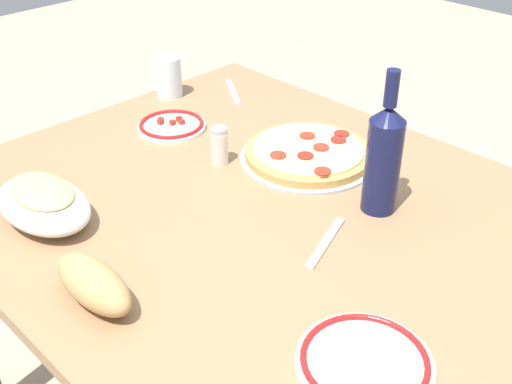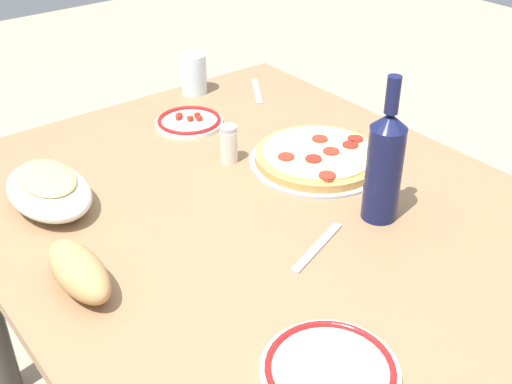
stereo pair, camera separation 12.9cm
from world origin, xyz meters
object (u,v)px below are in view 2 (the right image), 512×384
(spice_shaker, at_px, (229,144))
(side_plate_far, at_px, (330,370))
(pepperoni_pizza, at_px, (318,157))
(wine_bottle, at_px, (384,164))
(bread_loaf, at_px, (79,271))
(dining_table, at_px, (256,249))
(water_glass, at_px, (194,73))
(baked_pasta_dish, at_px, (48,188))
(side_plate_near, at_px, (189,122))

(spice_shaker, bearing_deg, side_plate_far, -22.98)
(pepperoni_pizza, xyz_separation_m, side_plate_far, (0.47, -0.41, -0.01))
(wine_bottle, xyz_separation_m, bread_loaf, (-0.16, -0.56, -0.08))
(dining_table, height_order, wine_bottle, wine_bottle)
(pepperoni_pizza, xyz_separation_m, water_glass, (-0.51, -0.00, 0.04))
(baked_pasta_dish, relative_size, water_glass, 2.20)
(dining_table, xyz_separation_m, wine_bottle, (0.18, 0.17, 0.23))
(side_plate_far, bearing_deg, water_glass, 157.35)
(pepperoni_pizza, distance_m, side_plate_near, 0.36)
(water_glass, distance_m, bread_loaf, 0.84)
(wine_bottle, height_order, side_plate_near, wine_bottle)
(dining_table, xyz_separation_m, water_glass, (-0.56, 0.22, 0.17))
(side_plate_far, relative_size, bread_loaf, 1.11)
(baked_pasta_dish, bearing_deg, pepperoni_pizza, 69.89)
(bread_loaf, bearing_deg, spice_shaker, 113.95)
(side_plate_near, xyz_separation_m, bread_loaf, (0.41, -0.48, 0.03))
(side_plate_far, distance_m, spice_shaker, 0.65)
(pepperoni_pizza, height_order, side_plate_near, pepperoni_pizza)
(side_plate_far, bearing_deg, dining_table, 155.50)
(dining_table, xyz_separation_m, side_plate_far, (0.42, -0.19, 0.12))
(spice_shaker, bearing_deg, wine_bottle, 15.70)
(pepperoni_pizza, relative_size, water_glass, 2.84)
(baked_pasta_dish, distance_m, wine_bottle, 0.66)
(baked_pasta_dish, distance_m, side_plate_near, 0.45)
(pepperoni_pizza, height_order, baked_pasta_dish, baked_pasta_dish)
(wine_bottle, relative_size, spice_shaker, 3.37)
(bread_loaf, xyz_separation_m, spice_shaker, (-0.20, 0.45, 0.01))
(dining_table, xyz_separation_m, bread_loaf, (0.02, -0.39, 0.15))
(wine_bottle, height_order, bread_loaf, wine_bottle)
(water_glass, bearing_deg, side_plate_far, -22.65)
(pepperoni_pizza, height_order, wine_bottle, wine_bottle)
(side_plate_near, bearing_deg, pepperoni_pizza, 19.99)
(pepperoni_pizza, distance_m, wine_bottle, 0.26)
(bread_loaf, bearing_deg, dining_table, 93.02)
(baked_pasta_dish, distance_m, water_glass, 0.63)
(dining_table, bearing_deg, side_plate_near, 166.70)
(side_plate_far, relative_size, spice_shaker, 2.34)
(water_glass, bearing_deg, spice_shaker, -22.12)
(water_glass, bearing_deg, side_plate_near, -36.81)
(side_plate_near, bearing_deg, bread_loaf, -49.42)
(dining_table, distance_m, pepperoni_pizza, 0.26)
(baked_pasta_dish, bearing_deg, side_plate_near, 108.53)
(side_plate_near, distance_m, bread_loaf, 0.64)
(baked_pasta_dish, height_order, water_glass, water_glass)
(pepperoni_pizza, height_order, spice_shaker, spice_shaker)
(water_glass, distance_m, side_plate_far, 1.06)
(side_plate_near, relative_size, side_plate_far, 0.83)
(baked_pasta_dish, bearing_deg, dining_table, 52.64)
(dining_table, distance_m, bread_loaf, 0.42)
(side_plate_far, bearing_deg, bread_loaf, -153.35)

